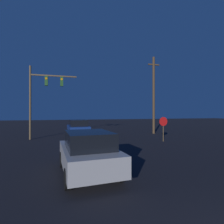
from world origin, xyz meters
TOP-DOWN VIEW (x-y plane):
  - car_near at (-2.48, 6.17)m, footprint 2.26×4.21m
  - car_far at (-1.93, 17.82)m, footprint 2.20×4.19m
  - traffic_signal_mast at (-5.37, 16.58)m, footprint 4.27×0.30m
  - stop_sign at (4.86, 12.36)m, footprint 0.77×0.07m
  - utility_pole at (6.84, 17.57)m, footprint 1.42×0.28m

SIDE VIEW (x-z plane):
  - car_near at x=-2.48m, z-range 0.02..1.75m
  - car_far at x=-1.93m, z-range 0.02..1.75m
  - stop_sign at x=4.86m, z-range 0.42..2.51m
  - traffic_signal_mast at x=-5.37m, z-range 1.07..7.86m
  - utility_pole at x=6.84m, z-range 0.14..9.18m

